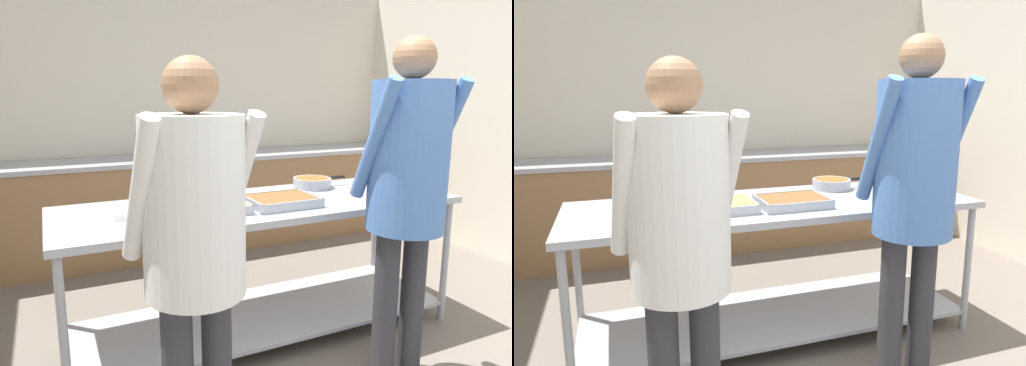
{
  "view_description": "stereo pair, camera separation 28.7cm",
  "coord_description": "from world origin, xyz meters",
  "views": [
    {
      "loc": [
        -1.31,
        -0.76,
        1.52
      ],
      "look_at": [
        -0.12,
        1.8,
        0.97
      ],
      "focal_mm": 32.0,
      "sensor_mm": 36.0,
      "label": 1
    },
    {
      "loc": [
        -1.05,
        -0.87,
        1.52
      ],
      "look_at": [
        -0.12,
        1.8,
        0.97
      ],
      "focal_mm": 32.0,
      "sensor_mm": 36.0,
      "label": 2
    }
  ],
  "objects": [
    {
      "name": "guest_serving_right",
      "position": [
        -0.82,
        0.86,
        1.01
      ],
      "size": [
        0.53,
        0.4,
        1.66
      ],
      "color": "#2D2D33",
      "rests_on": "ground_plane"
    },
    {
      "name": "plate_stack",
      "position": [
        -0.91,
        1.71,
        0.89
      ],
      "size": [
        0.28,
        0.28,
        0.04
      ],
      "color": "white",
      "rests_on": "serving_counter"
    },
    {
      "name": "water_bottle",
      "position": [
        -0.28,
        3.52,
        1.05
      ],
      "size": [
        0.07,
        0.07,
        0.26
      ],
      "color": "brown",
      "rests_on": "back_counter"
    },
    {
      "name": "back_counter",
      "position": [
        0.0,
        3.48,
        0.47
      ],
      "size": [
        4.78,
        0.65,
        0.93
      ],
      "color": "olive",
      "rests_on": "ground_plane"
    },
    {
      "name": "serving_counter",
      "position": [
        -0.12,
        1.7,
        0.59
      ],
      "size": [
        2.47,
        0.83,
        0.87
      ],
      "color": "#9EA0A8",
      "rests_on": "ground_plane"
    },
    {
      "name": "broccoli_bowl",
      "position": [
        0.71,
        1.55,
        0.9
      ],
      "size": [
        0.19,
        0.19,
        0.09
      ],
      "color": "#3D668C",
      "rests_on": "serving_counter"
    },
    {
      "name": "wall_rear",
      "position": [
        0.0,
        3.85,
        1.32
      ],
      "size": [
        4.94,
        0.06,
        2.65
      ],
      "color": "beige",
      "rests_on": "ground_plane"
    },
    {
      "name": "serving_tray_vegetables",
      "position": [
        -0.52,
        1.59,
        0.89
      ],
      "size": [
        0.44,
        0.31,
        0.05
      ],
      "color": "#9EA0A8",
      "rests_on": "serving_counter"
    },
    {
      "name": "serving_tray_roast",
      "position": [
        -0.06,
        1.57,
        0.89
      ],
      "size": [
        0.4,
        0.32,
        0.05
      ],
      "color": "#9EA0A8",
      "rests_on": "serving_counter"
    },
    {
      "name": "sauce_pan",
      "position": [
        0.38,
        1.94,
        0.91
      ],
      "size": [
        0.41,
        0.27,
        0.07
      ],
      "color": "#9EA0A8",
      "rests_on": "serving_counter"
    },
    {
      "name": "guest_serving_left",
      "position": [
        0.35,
        0.99,
        1.11
      ],
      "size": [
        0.51,
        0.4,
        1.8
      ],
      "color": "#2D2D33",
      "rests_on": "ground_plane"
    }
  ]
}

